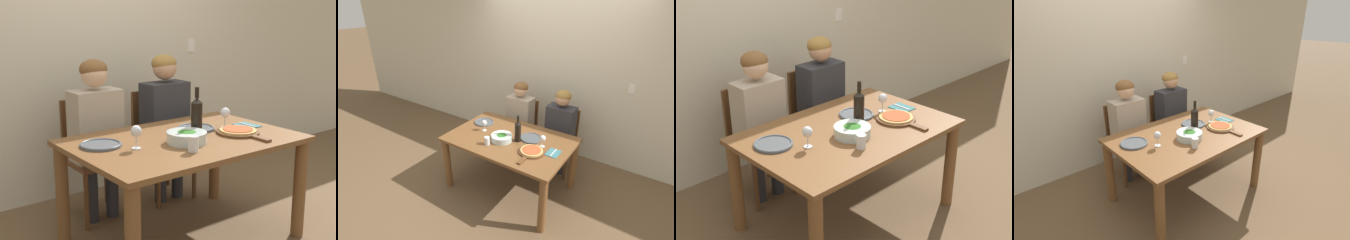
# 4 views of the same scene
# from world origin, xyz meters

# --- Properties ---
(ground_plane) EXTENTS (40.00, 40.00, 0.00)m
(ground_plane) POSITION_xyz_m (0.00, 0.00, 0.00)
(ground_plane) COLOR brown
(back_wall) EXTENTS (10.00, 0.06, 2.70)m
(back_wall) POSITION_xyz_m (0.00, 1.28, 1.35)
(back_wall) COLOR beige
(back_wall) RESTS_ON ground
(dining_table) EXTENTS (1.52, 1.01, 0.75)m
(dining_table) POSITION_xyz_m (0.00, 0.00, 0.62)
(dining_table) COLOR brown
(dining_table) RESTS_ON ground
(chair_left) EXTENTS (0.42, 0.42, 0.92)m
(chair_left) POSITION_xyz_m (-0.28, 0.81, 0.51)
(chair_left) COLOR brown
(chair_left) RESTS_ON ground
(chair_right) EXTENTS (0.42, 0.42, 0.92)m
(chair_right) POSITION_xyz_m (0.37, 0.81, 0.51)
(chair_right) COLOR brown
(chair_right) RESTS_ON ground
(person_woman) EXTENTS (0.47, 0.51, 1.24)m
(person_woman) POSITION_xyz_m (-0.28, 0.70, 0.75)
(person_woman) COLOR #28282D
(person_woman) RESTS_ON ground
(person_man) EXTENTS (0.47, 0.51, 1.24)m
(person_man) POSITION_xyz_m (0.37, 0.70, 0.75)
(person_man) COLOR #28282D
(person_man) RESTS_ON ground
(wine_bottle) EXTENTS (0.08, 0.08, 0.34)m
(wine_bottle) POSITION_xyz_m (0.11, 0.00, 0.89)
(wine_bottle) COLOR black
(wine_bottle) RESTS_ON dining_table
(broccoli_bowl) EXTENTS (0.26, 0.26, 0.08)m
(broccoli_bowl) POSITION_xyz_m (-0.06, -0.10, 0.79)
(broccoli_bowl) COLOR silver
(broccoli_bowl) RESTS_ON dining_table
(dinner_plate_left) EXTENTS (0.27, 0.27, 0.02)m
(dinner_plate_left) POSITION_xyz_m (-0.54, 0.17, 0.76)
(dinner_plate_left) COLOR #4C5156
(dinner_plate_left) RESTS_ON dining_table
(dinner_plate_right) EXTENTS (0.27, 0.27, 0.02)m
(dinner_plate_right) POSITION_xyz_m (0.22, 0.14, 0.76)
(dinner_plate_right) COLOR #4C5156
(dinner_plate_right) RESTS_ON dining_table
(pizza_on_board) EXTENTS (0.30, 0.44, 0.04)m
(pizza_on_board) POSITION_xyz_m (0.38, -0.14, 0.77)
(pizza_on_board) COLOR brown
(pizza_on_board) RESTS_ON dining_table
(wine_glass_left) EXTENTS (0.07, 0.07, 0.15)m
(wine_glass_left) POSITION_xyz_m (-0.39, -0.02, 0.86)
(wine_glass_left) COLOR silver
(wine_glass_left) RESTS_ON dining_table
(wine_glass_right) EXTENTS (0.07, 0.07, 0.15)m
(wine_glass_right) POSITION_xyz_m (0.43, 0.05, 0.86)
(wine_glass_right) COLOR silver
(wine_glass_right) RESTS_ON dining_table
(water_tumbler) EXTENTS (0.07, 0.07, 0.10)m
(water_tumbler) POSITION_xyz_m (-0.15, -0.28, 0.80)
(water_tumbler) COLOR silver
(water_tumbler) RESTS_ON dining_table
(fork_on_napkin) EXTENTS (0.14, 0.18, 0.01)m
(fork_on_napkin) POSITION_xyz_m (0.60, -0.01, 0.75)
(fork_on_napkin) COLOR #387075
(fork_on_napkin) RESTS_ON dining_table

